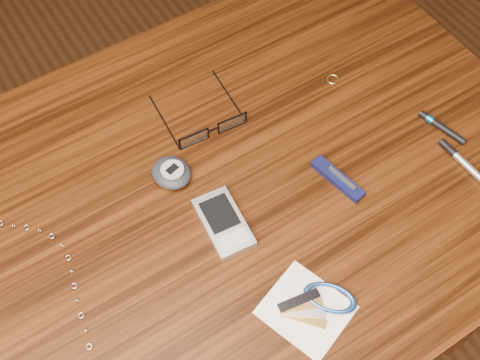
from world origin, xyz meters
The scene contains 10 objects.
ground centered at (0.00, 0.00, 0.00)m, with size 3.80×3.80×0.00m, color #472814.
desk centered at (0.00, 0.00, 0.65)m, with size 1.00×0.70×0.75m.
eyeglasses centered at (0.04, 0.10, 0.76)m, with size 0.13×0.13×0.03m.
gold_ring centered at (0.26, 0.08, 0.75)m, with size 0.02×0.02×0.00m, color #E7CD63.
pda_phone centered at (-0.03, -0.05, 0.76)m, with size 0.06×0.11×0.02m.
pedometer centered at (-0.05, 0.06, 0.76)m, with size 0.07×0.07×0.03m.
notepad_keys centered at (0.01, -0.21, 0.75)m, with size 0.14×0.13×0.01m.
pocket_knife centered at (0.15, -0.08, 0.76)m, with size 0.04×0.09×0.01m.
silver_pen centered at (0.33, -0.17, 0.76)m, with size 0.02×0.14×0.01m.
black_blue_pen centered at (0.34, -0.09, 0.76)m, with size 0.03×0.08×0.01m.
Camera 1 is at (-0.22, -0.39, 1.51)m, focal length 45.00 mm.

